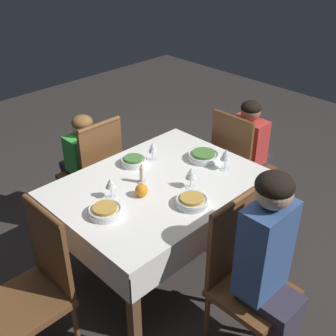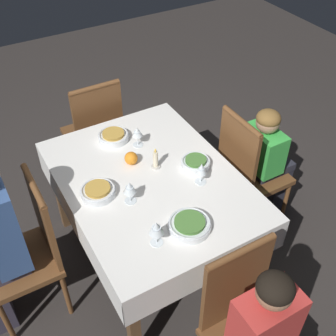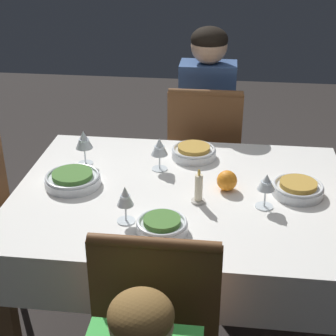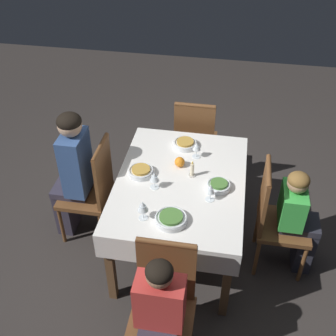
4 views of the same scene
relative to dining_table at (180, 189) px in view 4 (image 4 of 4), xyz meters
name	(u,v)px [view 4 (image 4 of 4)]	position (x,y,z in m)	size (l,w,h in m)	color
ground_plane	(179,245)	(0.00, 0.00, -0.67)	(8.00, 8.00, 0.00)	#332D2B
dining_table	(180,189)	(0.00, 0.00, 0.00)	(1.35, 1.00, 0.76)	white
chair_north	(93,188)	(0.05, 0.76, -0.15)	(0.41, 0.42, 0.98)	brown
chair_west	(163,302)	(-0.93, -0.03, -0.15)	(0.42, 0.41, 0.98)	brown
chair_south	(275,216)	(-0.02, -0.76, -0.15)	(0.41, 0.42, 0.98)	brown
chair_east	(195,139)	(0.93, -0.01, -0.15)	(0.42, 0.41, 0.98)	brown
person_adult_denim	(72,170)	(0.05, 0.92, 0.03)	(0.30, 0.34, 1.24)	#383342
person_child_red	(158,322)	(-1.10, -0.03, -0.11)	(0.33, 0.30, 1.03)	#383342
person_child_green	(298,218)	(-0.02, -0.94, -0.14)	(0.30, 0.33, 0.96)	#282833
bowl_north	(141,171)	(0.02, 0.32, 0.12)	(0.20, 0.20, 0.06)	silver
wine_glass_north	(154,177)	(-0.12, 0.18, 0.19)	(0.07, 0.07, 0.15)	white
bowl_west	(171,219)	(-0.45, 0.00, 0.12)	(0.23, 0.23, 0.06)	silver
wine_glass_west	(143,207)	(-0.45, 0.20, 0.20)	(0.08, 0.08, 0.16)	white
bowl_south	(219,185)	(-0.04, -0.30, 0.12)	(0.18, 0.18, 0.06)	silver
wine_glass_south	(211,190)	(-0.18, -0.25, 0.19)	(0.07, 0.07, 0.14)	white
bowl_east	(185,144)	(0.46, 0.03, 0.12)	(0.20, 0.20, 0.06)	silver
wine_glass_east	(197,147)	(0.32, -0.08, 0.19)	(0.07, 0.07, 0.14)	white
candle_centerpiece	(192,171)	(0.07, -0.08, 0.14)	(0.05, 0.05, 0.14)	beige
orange_fruit	(180,162)	(0.18, 0.04, 0.13)	(0.08, 0.08, 0.08)	orange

